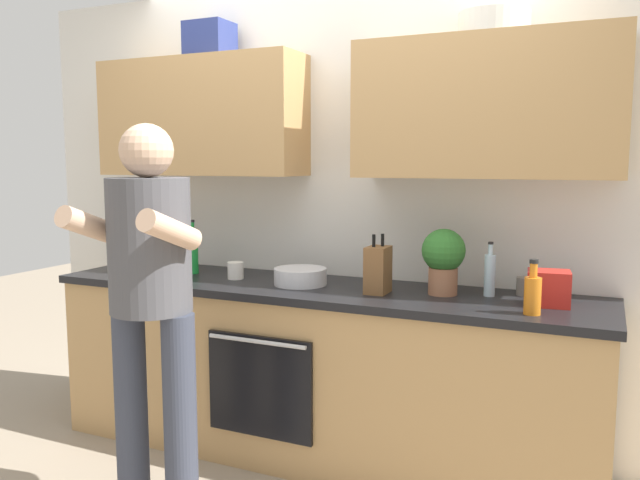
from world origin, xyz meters
TOP-DOWN VIEW (x-y plane):
  - ground_plane at (0.00, 0.00)m, footprint 12.00×12.00m
  - back_wall_unit at (0.00, 0.27)m, footprint 4.00×0.38m
  - counter at (-0.00, -0.00)m, footprint 2.84×0.67m
  - person_standing at (-0.39, -0.80)m, footprint 0.49×0.45m
  - bottle_vinegar at (-1.15, 0.02)m, footprint 0.05×0.05m
  - bottle_soda at (-0.78, 0.04)m, footprint 0.06×0.06m
  - bottle_syrup at (-1.00, 0.02)m, footprint 0.05×0.05m
  - bottle_juice at (1.07, -0.18)m, footprint 0.07×0.07m
  - bottle_water at (0.84, 0.11)m, footprint 0.05×0.05m
  - cup_stoneware at (0.99, 0.20)m, footprint 0.08×0.08m
  - cup_coffee at (-0.47, -0.00)m, footprint 0.09×0.09m
  - mixing_bowl at (-0.09, 0.00)m, footprint 0.27×0.27m
  - knife_block at (0.34, -0.03)m, footprint 0.10×0.14m
  - potted_herb at (0.64, 0.06)m, footprint 0.21×0.21m
  - grocery_bag_crisps at (1.11, 0.02)m, footprint 0.19×0.16m

SIDE VIEW (x-z plane):
  - ground_plane at x=0.00m, z-range 0.00..0.00m
  - counter at x=0.00m, z-range 0.00..0.90m
  - mixing_bowl at x=-0.09m, z-range 0.90..0.98m
  - cup_stoneware at x=0.99m, z-range 0.90..0.99m
  - cup_coffee at x=-0.47m, z-range 0.90..0.99m
  - grocery_bag_crisps at x=1.11m, z-range 0.90..1.05m
  - bottle_juice at x=1.07m, z-range 0.87..1.10m
  - person_standing at x=-0.39m, z-range 0.16..1.84m
  - bottle_water at x=0.84m, z-range 0.88..1.13m
  - knife_block at x=0.34m, z-range 0.87..1.16m
  - bottle_soda at x=-0.78m, z-range 0.87..1.17m
  - bottle_vinegar at x=-1.15m, z-range 0.88..1.20m
  - bottle_syrup at x=-1.00m, z-range 0.89..1.20m
  - potted_herb at x=0.64m, z-range 0.92..1.24m
  - back_wall_unit at x=0.00m, z-range 0.25..2.75m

